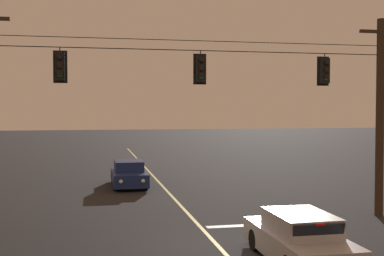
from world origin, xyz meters
TOP-DOWN VIEW (x-y plane):
  - ground_plane at (0.00, 0.00)m, footprint 180.00×180.00m
  - lane_centre_stripe at (0.00, 9.10)m, footprint 0.14×60.00m
  - stop_bar_paint at (1.90, 2.50)m, footprint 3.40×0.36m
  - signal_span_assembly at (0.00, 3.10)m, footprint 16.46×0.32m
  - traffic_light_leftmost at (-4.82, 3.08)m, footprint 0.48×0.41m
  - traffic_light_left_inner at (0.12, 3.08)m, footprint 0.48×0.41m
  - traffic_light_centre at (4.97, 3.08)m, footprint 0.48×0.41m
  - car_waiting_near_lane at (1.75, -1.98)m, footprint 1.80×4.33m
  - car_oncoming_lead at (-1.80, 12.66)m, footprint 1.80×4.42m

SIDE VIEW (x-z plane):
  - ground_plane at x=0.00m, z-range 0.00..0.00m
  - lane_centre_stripe at x=0.00m, z-range 0.00..0.01m
  - stop_bar_paint at x=1.90m, z-range 0.00..0.01m
  - car_oncoming_lead at x=-1.80m, z-range -0.05..1.34m
  - car_waiting_near_lane at x=1.75m, z-range -0.05..1.34m
  - signal_span_assembly at x=0.00m, z-range 0.15..7.87m
  - traffic_light_leftmost at x=-4.82m, z-range 5.05..6.27m
  - traffic_light_left_inner at x=0.12m, z-range 5.05..6.27m
  - traffic_light_centre at x=4.97m, z-range 5.05..6.27m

